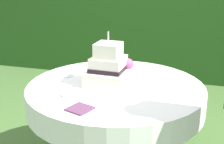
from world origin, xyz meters
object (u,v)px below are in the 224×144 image
at_px(wedding_cake, 109,68).
at_px(serving_plate_far, 66,75).
at_px(cake_table, 116,97).
at_px(serving_plate_near, 71,94).
at_px(serving_plate_left, 164,87).
at_px(napkin_stack, 80,109).

bearing_deg(wedding_cake, serving_plate_far, 169.32).
relative_size(cake_table, serving_plate_far, 10.49).
xyz_separation_m(wedding_cake, serving_plate_near, (-0.19, -0.29, -0.12)).
relative_size(wedding_cake, serving_plate_near, 2.87).
distance_m(serving_plate_near, serving_plate_left, 0.69).
distance_m(wedding_cake, serving_plate_far, 0.42).
height_order(wedding_cake, serving_plate_left, wedding_cake).
height_order(cake_table, serving_plate_left, serving_plate_left).
distance_m(serving_plate_left, napkin_stack, 0.70).
xyz_separation_m(serving_plate_near, napkin_stack, (0.15, -0.21, -0.00)).
relative_size(serving_plate_far, serving_plate_left, 0.90).
bearing_deg(serving_plate_near, napkin_stack, -54.23).
relative_size(serving_plate_left, napkin_stack, 1.01).
height_order(cake_table, serving_plate_near, serving_plate_near).
height_order(serving_plate_near, serving_plate_far, same).
bearing_deg(serving_plate_left, wedding_cake, -175.31).
height_order(wedding_cake, serving_plate_near, wedding_cake).
xyz_separation_m(serving_plate_near, serving_plate_far, (-0.20, 0.37, 0.00)).
relative_size(serving_plate_near, serving_plate_far, 1.10).
bearing_deg(serving_plate_far, serving_plate_left, -2.81).
bearing_deg(serving_plate_near, serving_plate_far, 118.80).
bearing_deg(serving_plate_near, serving_plate_left, 28.44).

